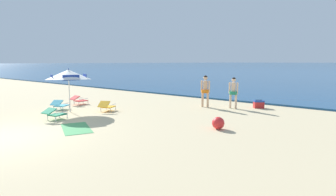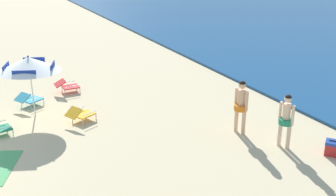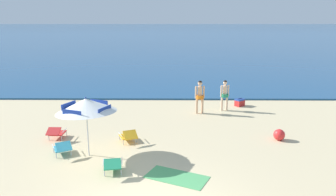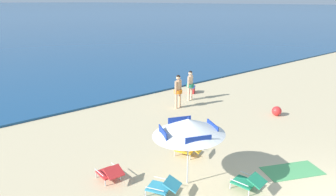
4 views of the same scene
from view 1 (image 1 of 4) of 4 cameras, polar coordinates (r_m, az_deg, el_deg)
name	(u,v)px [view 1 (image 1 of 4)]	position (r m, az deg, el deg)	size (l,w,h in m)	color
beach_umbrella_striped_main	(68,75)	(13.21, -20.59, 4.71)	(2.87, 2.87, 2.06)	silver
lounge_chair_under_umbrella	(60,105)	(14.12, -22.21, -1.31)	(0.88, 1.02, 0.52)	teal
lounge_chair_beside_umbrella	(79,100)	(15.55, -18.62, -0.35)	(0.59, 0.90, 0.52)	red
lounge_chair_facing_sea	(107,106)	(13.05, -13.03, -1.65)	(0.84, 1.03, 0.53)	gold
lounge_chair_spare_folded	(54,113)	(11.79, -23.20, -3.05)	(0.67, 0.95, 0.51)	#1E7F56
person_standing_near_shore	(205,89)	(13.99, 8.02, 1.96)	(0.49, 0.41, 1.66)	#D8A87F
person_standing_beside	(233,91)	(13.86, 13.87, 1.57)	(0.46, 0.39, 1.59)	beige
cooler_box	(259,104)	(14.42, 18.89, -1.26)	(0.61, 0.58, 0.43)	red
beach_ball	(218,123)	(9.56, 10.73, -5.30)	(0.44, 0.44, 0.44)	red
beach_towel	(76,128)	(10.09, -19.12, -6.16)	(0.90, 1.80, 0.01)	#4C9E5B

